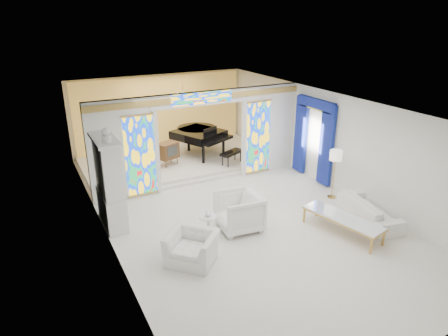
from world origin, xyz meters
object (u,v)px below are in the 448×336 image
coffee_table (343,218)px  sofa (370,210)px  grand_piano (199,134)px  armchair_right (239,212)px  armchair_left (192,248)px  china_cabinet (109,183)px  tv_console (168,151)px

coffee_table → sofa: bearing=9.7°
grand_piano → armchair_right: bearing=-127.7°
coffee_table → armchair_left: bearing=170.8°
china_cabinet → coffee_table: size_ratio=1.24×
grand_piano → tv_console: (-1.48, -0.63, -0.25)m
grand_piano → coffee_table: bearing=-106.8°
sofa → coffee_table: bearing=112.5°
coffee_table → tv_console: size_ratio=2.66×
china_cabinet → grand_piano: 5.53m
china_cabinet → grand_piano: (4.13, 3.68, -0.21)m
tv_console → china_cabinet: bearing=-153.6°
armchair_right → grand_piano: bearing=172.6°
armchair_right → sofa: bearing=76.4°
armchair_left → armchair_right: (1.64, 0.78, 0.14)m
china_cabinet → sofa: size_ratio=1.33×
armchair_left → sofa: bearing=40.0°
china_cabinet → tv_console: size_ratio=3.30×
coffee_table → grand_piano: 6.89m
armchair_left → coffee_table: bearing=35.7°
coffee_table → tv_console: (-2.37, 6.18, 0.28)m
grand_piano → armchair_left: bearing=-139.6°
grand_piano → tv_console: size_ratio=3.93×
armchair_left → grand_piano: 6.89m
china_cabinet → tv_console: china_cabinet is taller
tv_console → coffee_table: bearing=-91.6°
china_cabinet → armchair_right: (2.82, -1.74, -0.68)m
armchair_left → sofa: armchair_left is taller
sofa → armchair_left: bearing=98.0°
armchair_left → armchair_right: size_ratio=0.99×
china_cabinet → tv_console: bearing=49.0°
sofa → grand_piano: 6.96m
armchair_left → sofa: 5.01m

